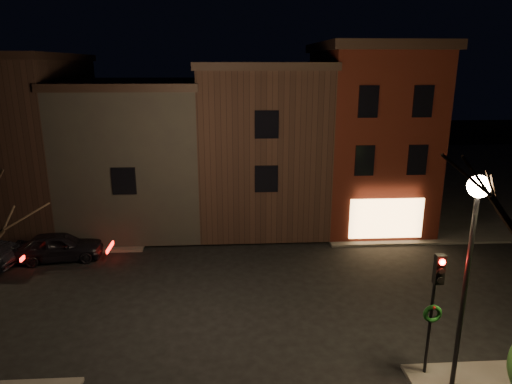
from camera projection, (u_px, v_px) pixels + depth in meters
ground at (241, 296)px, 19.21m from camera, size 120.00×120.00×0.00m
sidewalk_far_right at (464, 176)px, 39.59m from camera, size 30.00×30.00×0.12m
corner_building at (369, 134)px, 27.32m from camera, size 6.50×8.50×10.50m
row_building_a at (260, 141)px, 28.07m from camera, size 7.30×10.30×9.40m
row_building_b at (141, 151)px, 27.78m from camera, size 7.80×10.30×8.40m
row_building_c at (17, 140)px, 27.15m from camera, size 7.30×10.30×9.90m
street_lamp_near at (473, 226)px, 12.40m from camera, size 0.60×0.60×6.48m
traffic_signal at (435, 296)px, 13.48m from camera, size 0.58×0.38×4.05m
parked_car_a at (59, 246)px, 22.61m from camera, size 4.33×2.17×1.41m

